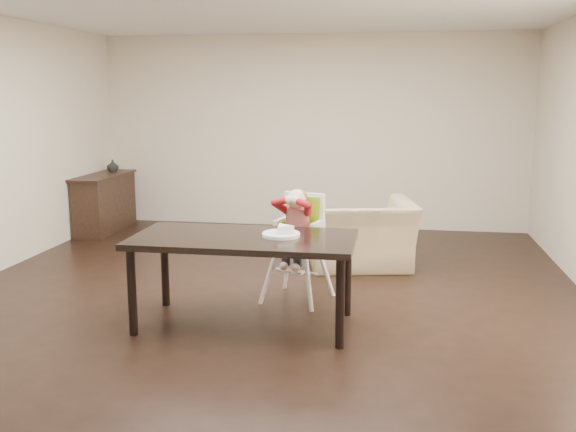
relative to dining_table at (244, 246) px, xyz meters
The scene contains 8 objects.
ground 0.88m from the dining_table, 87.77° to the left, with size 7.00×7.00×0.00m, color black.
room_walls 1.32m from the dining_table, 87.77° to the left, with size 6.02×7.02×2.71m.
dining_table is the anchor object (origin of this frame).
high_chair 0.81m from the dining_table, 65.24° to the left, with size 0.54×0.54×1.04m.
plate 0.33m from the dining_table, 10.09° to the left, with size 0.34×0.34×0.09m.
armchair 2.15m from the dining_table, 67.07° to the left, with size 1.14×0.74×1.00m, color tan.
sideboard 4.29m from the dining_table, 130.13° to the left, with size 0.44×1.26×0.79m.
vase 4.53m from the dining_table, 127.53° to the left, with size 0.16×0.17×0.16m, color #99999E.
Camera 1 is at (1.16, -5.51, 1.89)m, focal length 40.00 mm.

